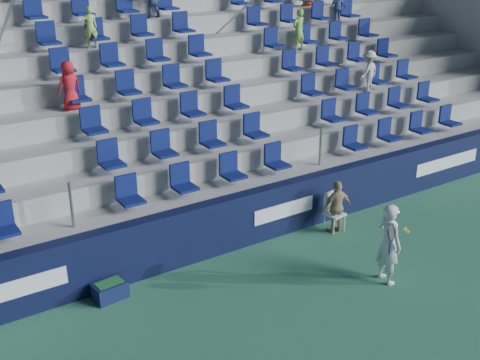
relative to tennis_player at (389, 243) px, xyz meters
name	(u,v)px	position (x,y,z in m)	size (l,w,h in m)	color
ground	(320,323)	(-1.99, -0.37, -0.81)	(70.00, 70.00, 0.00)	#30714F
sponsor_wall	(223,225)	(-1.99, 2.78, -0.21)	(24.00, 0.32, 1.20)	black
grandstand	(121,103)	(-1.99, 7.87, 1.32)	(24.00, 8.17, 6.63)	#A7A7A1
tennis_player	(389,243)	(0.00, 0.00, 0.00)	(0.69, 0.65, 1.62)	white
line_judge_chair	(332,209)	(0.62, 2.27, -0.30)	(0.45, 0.46, 0.90)	white
line_judge	(337,207)	(0.62, 2.13, -0.20)	(0.72, 0.30, 1.23)	tan
ball_bin	(110,290)	(-4.71, 2.38, -0.63)	(0.64, 0.45, 0.34)	#10193D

